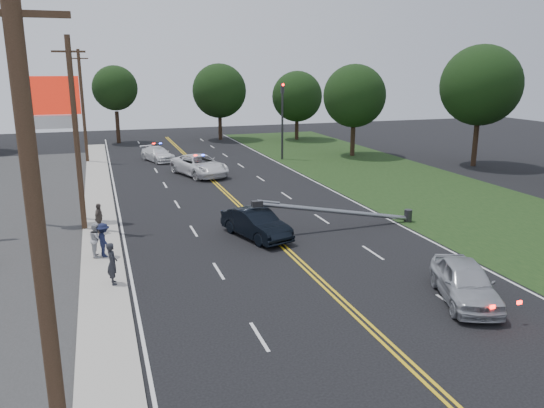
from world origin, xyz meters
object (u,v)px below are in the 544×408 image
object	(u,v)px
utility_pole_far	(83,106)
bystander_d	(99,218)
traffic_signal	(282,114)
waiting_sedan	(465,282)
utility_pole_near	(43,279)
crashed_sedan	(256,224)
bystander_b	(97,240)
emergency_a	(200,165)
bystander_a	(112,263)
utility_pole_mid	(76,135)
bystander_c	(104,240)
pylon_sign	(50,115)
emergency_b	(158,154)
fallen_streetlight	(345,212)

from	to	relation	value
utility_pole_far	bystander_d	xyz separation A→B (m)	(0.78, -23.11, -4.18)
traffic_signal	waiting_sedan	world-z (taller)	traffic_signal
utility_pole_far	bystander_d	world-z (taller)	utility_pole_far
utility_pole_near	crashed_sedan	distance (m)	18.51
utility_pole_far	bystander_b	world-z (taller)	utility_pole_far
emergency_a	bystander_a	bearing A→B (deg)	-127.04
waiting_sedan	utility_pole_mid	bearing A→B (deg)	155.16
emergency_a	bystander_c	bearing A→B (deg)	-131.09
pylon_sign	utility_pole_near	world-z (taller)	utility_pole_near
utility_pole_far	bystander_a	xyz separation A→B (m)	(1.19, -30.29, -4.11)
pylon_sign	bystander_b	bearing A→B (deg)	-74.07
utility_pole_mid	waiting_sedan	bearing A→B (deg)	-45.50
waiting_sedan	bystander_d	size ratio (longest dim) A/B	2.84
utility_pole_mid	crashed_sedan	world-z (taller)	utility_pole_mid
traffic_signal	waiting_sedan	bearing A→B (deg)	-97.11
utility_pole_near	crashed_sedan	size ratio (longest dim) A/B	2.23
utility_pole_near	utility_pole_mid	xyz separation A→B (m)	(0.00, 20.00, 0.00)
crashed_sedan	bystander_b	xyz separation A→B (m)	(-7.72, -0.70, 0.16)
utility_pole_far	emergency_a	distance (m)	13.33
emergency_b	bystander_b	distance (m)	26.04
fallen_streetlight	bystander_a	xyz separation A→B (m)	(-12.19, -4.29, 0.05)
crashed_sedan	bystander_d	world-z (taller)	bystander_d
emergency_a	bystander_c	world-z (taller)	bystander_c
utility_pole_near	bystander_d	distance (m)	19.36
utility_pole_far	crashed_sedan	world-z (taller)	utility_pole_far
utility_pole_near	bystander_a	size ratio (longest dim) A/B	5.87
crashed_sedan	waiting_sedan	distance (m)	11.01
waiting_sedan	emergency_b	size ratio (longest dim) A/B	0.98
crashed_sedan	emergency_a	world-z (taller)	emergency_a
fallen_streetlight	utility_pole_near	size ratio (longest dim) A/B	0.94
waiting_sedan	traffic_signal	bearing A→B (deg)	103.55
waiting_sedan	emergency_a	size ratio (longest dim) A/B	0.75
fallen_streetlight	bystander_c	distance (m)	12.49
waiting_sedan	emergency_b	bearing A→B (deg)	122.67
fallen_streetlight	utility_pole_mid	xyz separation A→B (m)	(-13.39, 4.00, 4.17)
fallen_streetlight	utility_pole_far	bearing A→B (deg)	117.24
bystander_a	emergency_b	bearing A→B (deg)	-16.51
bystander_c	pylon_sign	bearing A→B (deg)	-1.00
traffic_signal	emergency_a	xyz separation A→B (m)	(-8.86, -5.21, -3.38)
utility_pole_near	bystander_a	bearing A→B (deg)	84.18
utility_pole_near	bystander_b	bearing A→B (deg)	87.63
pylon_sign	fallen_streetlight	world-z (taller)	pylon_sign
emergency_b	pylon_sign	bearing A→B (deg)	-130.60
pylon_sign	emergency_b	size ratio (longest dim) A/B	1.78
bystander_a	utility_pole_mid	bearing A→B (deg)	1.50
utility_pole_mid	bystander_b	world-z (taller)	utility_pole_mid
traffic_signal	fallen_streetlight	world-z (taller)	traffic_signal
fallen_streetlight	utility_pole_near	distance (m)	21.27
pylon_sign	bystander_d	size ratio (longest dim) A/B	5.13
emergency_b	bystander_c	distance (m)	26.14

